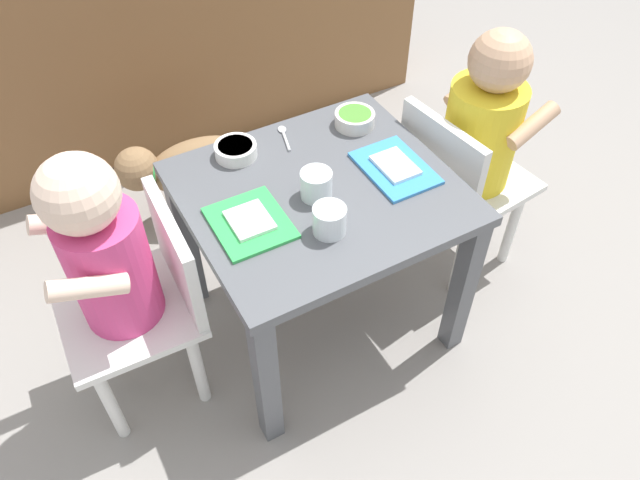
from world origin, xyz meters
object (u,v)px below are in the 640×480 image
object	(u,v)px
water_cup_right	(329,222)
spoon_by_left_tray	(284,135)
seated_child_right	(479,134)
food_tray_right	(395,167)
veggie_bowl_far	(236,150)
food_tray_left	(250,222)
dog	(190,167)
seated_child_left	(114,261)
dining_table	(320,216)
water_cup_left	(316,186)
veggie_bowl_near	(355,119)

from	to	relation	value
water_cup_right	spoon_by_left_tray	distance (m)	0.33
seated_child_right	food_tray_right	size ratio (longest dim) A/B	3.71
veggie_bowl_far	food_tray_left	bearing A→B (deg)	-106.93
seated_child_right	dog	world-z (taller)	seated_child_right
seated_child_left	seated_child_right	world-z (taller)	seated_child_left
seated_child_right	dog	size ratio (longest dim) A/B	1.64
dog	spoon_by_left_tray	size ratio (longest dim) A/B	4.31
dining_table	veggie_bowl_far	xyz separation A→B (m)	(-0.11, 0.19, 0.10)
dining_table	veggie_bowl_far	size ratio (longest dim) A/B	5.97
dining_table	veggie_bowl_far	distance (m)	0.24
dog	seated_child_right	bearing A→B (deg)	-42.13
seated_child_left	spoon_by_left_tray	bearing A→B (deg)	20.55
seated_child_left	water_cup_left	distance (m)	0.44
dining_table	food_tray_left	bearing A→B (deg)	-171.89
veggie_bowl_near	veggie_bowl_far	xyz separation A→B (m)	(-0.30, 0.03, -0.00)
dog	food_tray_right	xyz separation A→B (m)	(0.31, -0.57, 0.28)
dining_table	seated_child_left	size ratio (longest dim) A/B	0.82
dog	veggie_bowl_far	bearing A→B (deg)	-85.86
dog	water_cup_left	xyz separation A→B (m)	(0.12, -0.56, 0.30)
food_tray_right	veggie_bowl_far	size ratio (longest dim) A/B	1.96
dog	veggie_bowl_near	size ratio (longest dim) A/B	4.44
seated_child_left	veggie_bowl_far	world-z (taller)	seated_child_left
seated_child_left	spoon_by_left_tray	xyz separation A→B (m)	(0.47, 0.17, 0.02)
dining_table	water_cup_right	xyz separation A→B (m)	(-0.05, -0.12, 0.11)
veggie_bowl_near	dog	bearing A→B (deg)	130.35
dog	spoon_by_left_tray	bearing A→B (deg)	-65.45
dog	water_cup_left	size ratio (longest dim) A/B	6.28
seated_child_right	veggie_bowl_far	bearing A→B (deg)	161.95
food_tray_right	veggie_bowl_near	bearing A→B (deg)	87.59
dining_table	seated_child_left	distance (m)	0.46
water_cup_left	spoon_by_left_tray	world-z (taller)	water_cup_left
water_cup_left	spoon_by_left_tray	xyz separation A→B (m)	(0.03, 0.22, -0.02)
spoon_by_left_tray	food_tray_right	bearing A→B (deg)	-54.93
seated_child_right	veggie_bowl_far	size ratio (longest dim) A/B	7.27
dining_table	seated_child_right	size ratio (longest dim) A/B	0.82
water_cup_right	spoon_by_left_tray	world-z (taller)	water_cup_right
seated_child_right	water_cup_left	bearing A→B (deg)	-176.94
food_tray_left	veggie_bowl_far	distance (m)	0.23
seated_child_right	water_cup_right	xyz separation A→B (m)	(-0.50, -0.13, 0.05)
seated_child_right	veggie_bowl_near	xyz separation A→B (m)	(-0.26, 0.15, 0.04)
food_tray_left	veggie_bowl_far	bearing A→B (deg)	73.07
seated_child_right	veggie_bowl_far	xyz separation A→B (m)	(-0.56, 0.18, 0.04)
food_tray_left	food_tray_right	bearing A→B (deg)	0.00
food_tray_right	water_cup_left	world-z (taller)	water_cup_left
seated_child_left	food_tray_left	size ratio (longest dim) A/B	4.10
seated_child_left	water_cup_left	xyz separation A→B (m)	(0.43, -0.04, 0.04)
food_tray_left	food_tray_right	world-z (taller)	same
dog	veggie_bowl_far	distance (m)	0.46
water_cup_right	veggie_bowl_far	distance (m)	0.32
food_tray_left	water_cup_left	distance (m)	0.16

